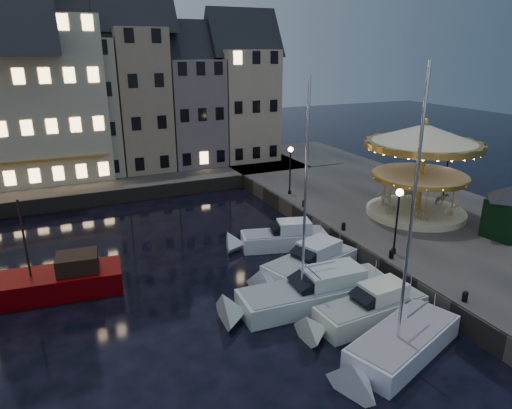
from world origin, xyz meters
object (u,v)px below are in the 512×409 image
bollard_d (304,203)px  streetlamp_d (447,167)px  motorboat_a (397,348)px  carousel (422,153)px  bollard_c (344,226)px  motorboat_b (364,312)px  streetlamp_c (290,164)px  motorboat_e (278,239)px  red_fishing_boat (55,282)px  bollard_a (465,296)px  streetlamp_b (398,212)px  motorboat_d (306,266)px  motorboat_c (309,294)px  bollard_b (392,253)px  ticket_kiosk (508,203)px

bollard_d → streetlamp_d: bearing=-14.1°
motorboat_a → carousel: motorboat_a is taller
bollard_d → carousel: carousel is taller
bollard_c → motorboat_b: (-4.47, -8.36, -0.96)m
streetlamp_c → motorboat_a: 21.32m
bollard_d → motorboat_a: size_ratio=0.05×
streetlamp_c → motorboat_b: 18.40m
motorboat_e → red_fishing_boat: red_fishing_boat is taller
streetlamp_c → bollard_a: (-0.60, -19.50, -2.41)m
streetlamp_d → red_fishing_boat: bearing=-177.9°
streetlamp_b → red_fishing_boat: bearing=163.1°
bollard_c → red_fishing_boat: (-18.72, 1.38, -0.90)m
red_fishing_boat → motorboat_d: bearing=-15.8°
red_fishing_boat → carousel: size_ratio=0.94×
streetlamp_c → motorboat_a: bearing=-105.2°
streetlamp_d → motorboat_b: 19.93m
streetlamp_b → carousel: 8.15m
motorboat_b → motorboat_c: motorboat_c is taller
motorboat_e → motorboat_c: bearing=-104.4°
bollard_c → streetlamp_c: bearing=86.2°
motorboat_d → carousel: size_ratio=0.89×
streetlamp_c → motorboat_d: size_ratio=0.56×
bollard_c → carousel: (6.81, 0.32, 4.54)m
motorboat_e → red_fishing_boat: size_ratio=0.88×
bollard_a → red_fishing_boat: (-18.72, 11.88, -0.90)m
motorboat_b → motorboat_e: bearing=88.5°
streetlamp_d → bollard_a: streetlamp_d is taller
bollard_b → motorboat_e: size_ratio=0.08×
red_fishing_boat → ticket_kiosk: bearing=-14.0°
streetlamp_d → motorboat_a: bearing=-140.6°
motorboat_d → red_fishing_boat: 14.72m
streetlamp_b → streetlamp_d: same height
bollard_a → carousel: size_ratio=0.07×
streetlamp_b → motorboat_b: (-5.07, -3.86, -3.38)m
bollard_c → bollard_b: bearing=-90.0°
bollard_a → ticket_kiosk: 10.51m
bollard_d → motorboat_e: size_ratio=0.08×
bollard_c → motorboat_c: 8.43m
bollard_c → bollard_d: size_ratio=1.00×
red_fishing_boat → carousel: bearing=-2.4°
streetlamp_c → streetlamp_d: (11.30, -6.50, 0.00)m
bollard_c → ticket_kiosk: size_ratio=0.14×
motorboat_b → motorboat_e: 10.18m
streetlamp_d → motorboat_e: streetlamp_d is taller
streetlamp_c → bollard_a: 19.66m
motorboat_a → motorboat_b: 2.98m
ticket_kiosk → bollard_a: bearing=-151.1°
red_fishing_boat → bollard_d: bearing=12.4°
streetlamp_d → motorboat_c: size_ratio=0.32×
ticket_kiosk → red_fishing_boat: bearing=166.0°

